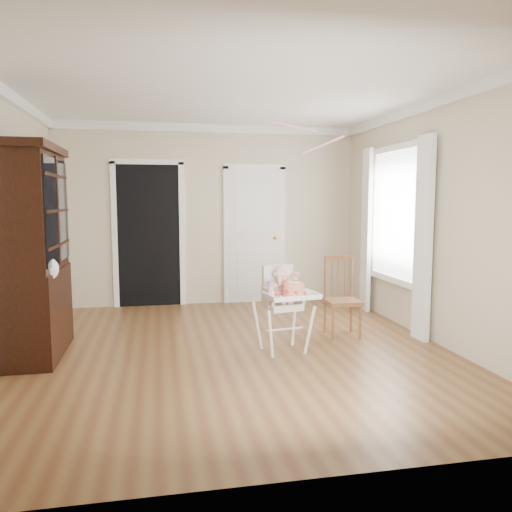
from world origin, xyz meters
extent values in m
plane|color=brown|center=(0.00, 0.00, 0.00)|extent=(5.00, 5.00, 0.00)
plane|color=white|center=(0.00, 0.00, 2.70)|extent=(5.00, 5.00, 0.00)
plane|color=beige|center=(0.00, 2.50, 1.35)|extent=(4.50, 0.00, 4.50)
plane|color=beige|center=(2.25, 0.00, 1.35)|extent=(0.00, 5.00, 5.00)
cube|color=black|center=(-0.90, 2.48, 1.05)|extent=(0.90, 0.03, 2.10)
cube|color=white|center=(-1.39, 2.48, 1.05)|extent=(0.08, 0.05, 2.18)
cube|color=white|center=(-0.41, 2.48, 1.05)|extent=(0.08, 0.05, 2.18)
cube|color=white|center=(-0.90, 2.48, 2.14)|extent=(1.06, 0.05, 0.08)
cube|color=white|center=(0.70, 2.48, 1.02)|extent=(0.80, 0.05, 2.05)
cube|color=white|center=(0.26, 2.48, 1.02)|extent=(0.08, 0.05, 2.13)
cube|color=white|center=(1.14, 2.48, 1.02)|extent=(0.08, 0.05, 2.13)
sphere|color=gold|center=(1.02, 2.44, 1.00)|extent=(0.06, 0.06, 0.06)
cube|color=white|center=(2.23, 0.80, 1.40)|extent=(0.02, 1.20, 1.60)
cube|color=white|center=(2.21, 0.80, 2.24)|extent=(0.06, 1.36, 0.08)
cube|color=white|center=(2.15, 0.02, 1.15)|extent=(0.08, 0.28, 2.30)
cube|color=white|center=(2.15, 1.58, 1.15)|extent=(0.08, 0.28, 2.30)
cylinder|color=white|center=(0.32, -0.35, 0.24)|extent=(0.10, 0.12, 0.53)
cylinder|color=white|center=(0.74, -0.28, 0.24)|extent=(0.12, 0.10, 0.53)
cylinder|color=white|center=(0.26, 0.04, 0.24)|extent=(0.12, 0.10, 0.53)
cylinder|color=white|center=(0.68, 0.10, 0.24)|extent=(0.10, 0.12, 0.53)
cylinder|color=white|center=(0.51, -0.16, 0.25)|extent=(0.41, 0.08, 0.02)
cube|color=silver|center=(0.50, -0.12, 0.49)|extent=(0.38, 0.37, 0.07)
cube|color=silver|center=(0.33, -0.15, 0.60)|extent=(0.08, 0.30, 0.16)
cube|color=silver|center=(0.67, -0.10, 0.60)|extent=(0.08, 0.30, 0.16)
cube|color=silver|center=(0.48, 0.03, 0.70)|extent=(0.34, 0.10, 0.39)
cube|color=white|center=(0.53, -0.33, 0.63)|extent=(0.55, 0.43, 0.03)
cube|color=white|center=(0.56, -0.50, 0.65)|extent=(0.50, 0.10, 0.04)
ellipsoid|color=beige|center=(0.50, -0.09, 0.62)|extent=(0.22, 0.18, 0.25)
sphere|color=beige|center=(0.50, -0.09, 0.82)|extent=(0.19, 0.19, 0.17)
sphere|color=red|center=(0.50, -0.15, 0.67)|extent=(0.12, 0.12, 0.12)
sphere|color=red|center=(0.49, -0.17, 0.78)|extent=(0.06, 0.06, 0.06)
sphere|color=red|center=(0.64, -0.14, 0.82)|extent=(0.06, 0.06, 0.06)
cylinder|color=silver|center=(0.55, -0.34, 0.64)|extent=(0.28, 0.28, 0.01)
cylinder|color=red|center=(0.55, -0.34, 0.71)|extent=(0.22, 0.22, 0.12)
cylinder|color=#F2E08C|center=(0.57, -0.36, 0.76)|extent=(0.10, 0.10, 0.02)
cylinder|color=pink|center=(0.34, -0.25, 0.69)|extent=(0.07, 0.07, 0.10)
cylinder|color=#886ABB|center=(0.34, -0.25, 0.76)|extent=(0.07, 0.07, 0.03)
cone|color=#886ABB|center=(0.34, -0.25, 0.79)|extent=(0.02, 0.02, 0.04)
cube|color=black|center=(-1.99, 0.23, 0.44)|extent=(0.49, 1.18, 0.89)
cube|color=black|center=(-1.99, 0.23, 1.48)|extent=(0.45, 1.18, 1.18)
cube|color=black|center=(-1.75, -0.06, 1.48)|extent=(0.02, 0.51, 1.03)
cube|color=black|center=(-1.75, 0.53, 1.48)|extent=(0.02, 0.51, 1.03)
cube|color=black|center=(-1.99, 0.23, 2.09)|extent=(0.53, 1.26, 0.08)
ellipsoid|color=white|center=(-1.79, -0.11, 0.94)|extent=(0.20, 0.16, 0.22)
cube|color=brown|center=(1.33, 0.33, 0.41)|extent=(0.40, 0.40, 0.05)
cylinder|color=brown|center=(1.16, 0.18, 0.20)|extent=(0.03, 0.03, 0.41)
cylinder|color=brown|center=(1.48, 0.16, 0.20)|extent=(0.03, 0.03, 0.41)
cylinder|color=brown|center=(1.18, 0.50, 0.20)|extent=(0.03, 0.03, 0.41)
cylinder|color=brown|center=(1.50, 0.48, 0.20)|extent=(0.03, 0.03, 0.41)
cylinder|color=brown|center=(1.18, 0.51, 0.67)|extent=(0.03, 0.03, 0.52)
cylinder|color=brown|center=(1.50, 0.49, 0.67)|extent=(0.03, 0.03, 0.52)
cube|color=brown|center=(1.34, 0.50, 0.90)|extent=(0.34, 0.05, 0.05)
camera|label=1|loc=(-0.76, -5.08, 1.59)|focal=35.00mm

